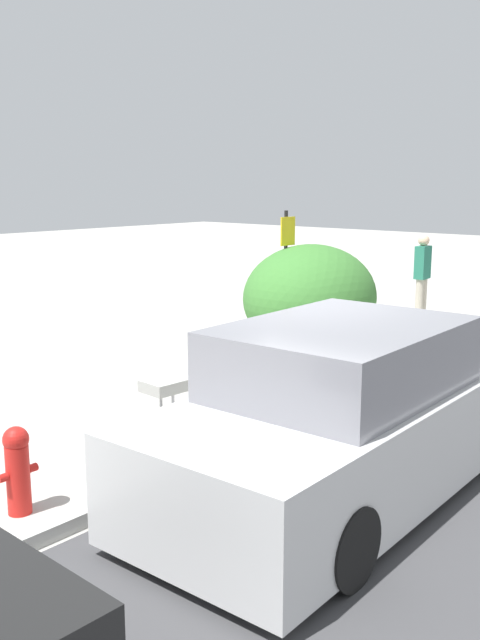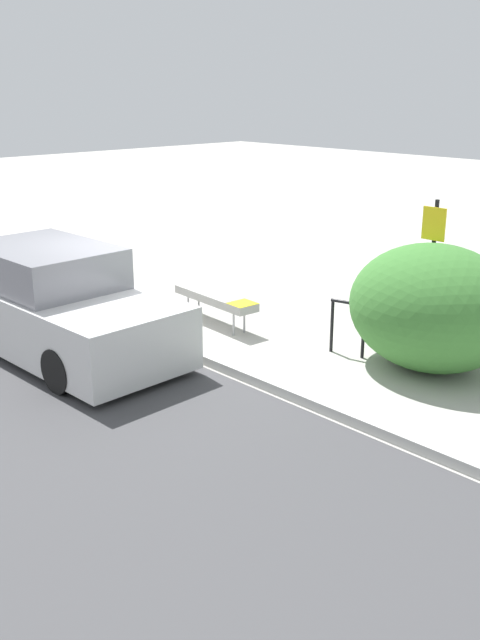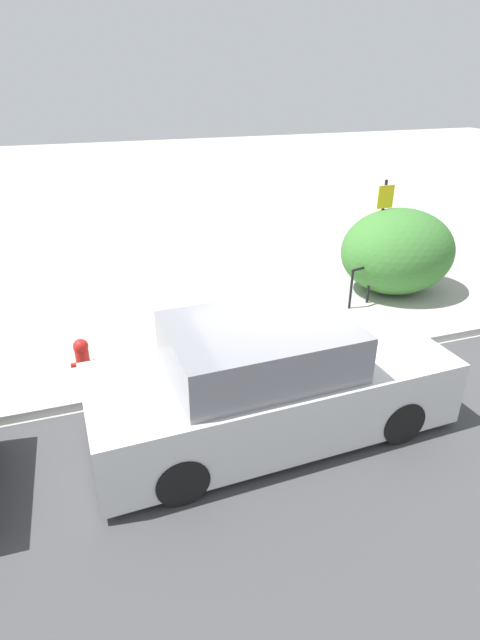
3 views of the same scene
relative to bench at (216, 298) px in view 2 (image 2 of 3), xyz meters
The scene contains 8 objects.
ground_plane 1.31m from the bench, 89.96° to the right, with size 60.00×60.00×0.00m, color #ADAAA3.
curb 1.29m from the bench, 89.96° to the right, with size 60.00×0.20×0.13m.
bench is the anchor object (origin of this frame).
bike_rack 2.42m from the bench, 11.66° to the left, with size 0.54×0.19×0.83m.
sign_post 3.56m from the bench, 21.27° to the left, with size 0.36×0.08×2.30m.
fire_hydrant 3.09m from the bench, 167.37° to the right, with size 0.36×0.22×0.77m.
shrub_hedge 3.61m from the bench, 15.18° to the left, with size 2.39×2.08×1.76m.
parked_car_near 2.65m from the bench, 107.54° to the right, with size 4.64×1.93×1.56m.
Camera 2 is at (8.47, -6.17, 3.77)m, focal length 40.00 mm.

